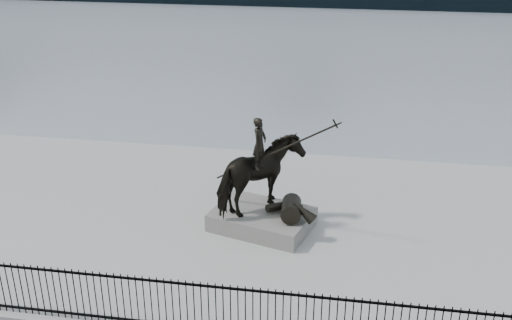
# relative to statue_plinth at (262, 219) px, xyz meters

# --- Properties ---
(plaza) EXTENTS (30.00, 12.00, 0.15)m
(plaza) POSITION_rel_statue_plinth_xyz_m (-0.61, 0.36, -0.36)
(plaza) COLOR gray
(plaza) RESTS_ON ground
(building) EXTENTS (44.00, 14.00, 9.00)m
(building) POSITION_rel_statue_plinth_xyz_m (-0.61, 13.36, 4.06)
(building) COLOR silver
(building) RESTS_ON ground
(picket_fence) EXTENTS (22.10, 0.10, 1.50)m
(picket_fence) POSITION_rel_statue_plinth_xyz_m (-0.61, -5.39, 0.46)
(picket_fence) COLOR black
(picket_fence) RESTS_ON plaza
(statue_plinth) EXTENTS (3.53, 2.87, 0.58)m
(statue_plinth) POSITION_rel_statue_plinth_xyz_m (0.00, 0.00, 0.00)
(statue_plinth) COLOR #605D58
(statue_plinth) RESTS_ON plaza
(equestrian_statue) EXTENTS (3.80, 2.90, 3.34)m
(equestrian_statue) POSITION_rel_statue_plinth_xyz_m (0.06, -0.02, 1.49)
(equestrian_statue) COLOR black
(equestrian_statue) RESTS_ON statue_plinth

